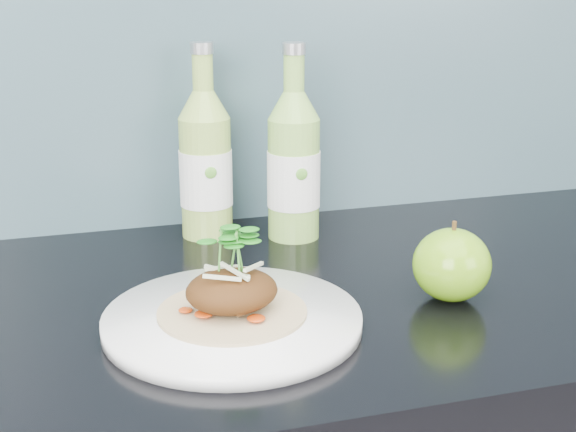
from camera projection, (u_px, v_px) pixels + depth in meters
name	position (u px, v px, depth m)	size (l,w,h in m)	color
dinner_plate	(232.00, 320.00, 0.86)	(0.33, 0.33, 0.02)	white
pork_taco	(232.00, 288.00, 0.85)	(0.16, 0.16, 0.10)	#A0855B
green_apple	(452.00, 265.00, 0.92)	(0.11, 0.11, 0.10)	#518F0F
cider_bottle_left	(206.00, 165.00, 1.12)	(0.09, 0.09, 0.27)	#93B84D
cider_bottle_right	(294.00, 166.00, 1.12)	(0.08, 0.08, 0.27)	#87BD4F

